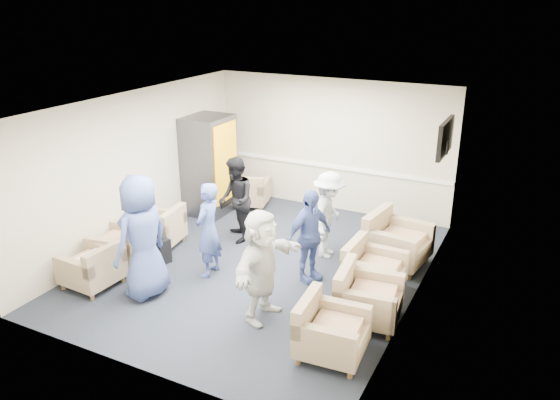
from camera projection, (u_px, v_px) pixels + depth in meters
The scene contains 25 objects.
floor at pixel (261, 266), 9.05m from camera, with size 6.00×6.00×0.00m, color black.
ceiling at pixel (259, 103), 8.10m from camera, with size 6.00×6.00×0.00m, color silver.
back_wall at pixel (331, 145), 11.08m from camera, with size 5.00×0.02×2.70m, color beige.
front_wall at pixel (131, 269), 6.07m from camera, with size 5.00×0.02×2.70m, color beige.
left_wall at pixel (136, 168), 9.62m from camera, with size 0.02×6.00×2.70m, color beige.
right_wall at pixel (419, 216), 7.52m from camera, with size 0.02×6.00×2.70m, color beige.
chair_rail at pixel (330, 167), 11.22m from camera, with size 4.98×0.04×0.06m, color white.
tv at pixel (445, 138), 8.81m from camera, with size 0.10×1.00×0.58m.
armchair_left_near at pixel (94, 269), 8.31m from camera, with size 0.81×0.81×0.61m.
armchair_left_mid at pixel (126, 247), 8.94m from camera, with size 0.97×0.97×0.67m.
armchair_left_far at pixel (160, 230), 9.66m from camera, with size 0.88×0.88×0.62m.
armchair_right_near at pixel (328, 332), 6.71m from camera, with size 0.86×0.86×0.64m.
armchair_right_midnear at pixel (365, 299), 7.42m from camera, with size 0.92×0.92×0.67m.
armchair_right_midfar at pixel (371, 271), 8.19m from camera, with size 0.84×0.84×0.65m.
armchair_right_far at pixel (394, 243), 9.02m from camera, with size 1.04×1.04×0.74m.
armchair_corner at pixel (249, 192), 11.49m from camera, with size 0.95×0.95×0.63m.
vending_machine at pixel (209, 165), 10.99m from camera, with size 0.81×0.94×1.99m.
backpack at pixel (161, 247), 9.11m from camera, with size 0.35×0.30×0.50m.
pillow at pixel (93, 259), 8.25m from camera, with size 0.41×0.31×0.12m, color white.
person_front_left at pixel (142, 237), 7.87m from camera, with size 0.91×0.60×1.87m, color #3C4E90.
person_mid_left at pixel (208, 230), 8.52m from camera, with size 0.56×0.37×1.54m, color #3C4E90.
person_back_left at pixel (236, 200), 9.75m from camera, with size 0.75×0.59×1.55m, color black.
person_back_right at pixel (329, 215), 9.15m from camera, with size 0.97×0.56×1.50m, color silver.
person_mid_right at pixel (309, 236), 8.35m from camera, with size 0.88×0.36×1.49m, color #3C4E90.
person_front_right at pixel (262, 266), 7.34m from camera, with size 1.48×0.47×1.59m, color silver.
Camera 1 is at (3.91, -7.08, 4.21)m, focal length 35.00 mm.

